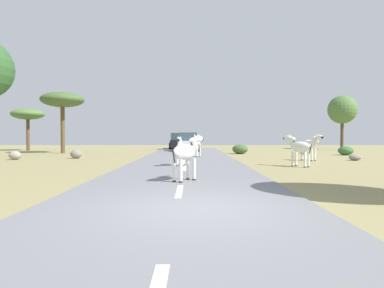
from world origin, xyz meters
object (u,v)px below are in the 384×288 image
Objects in this scene: zebra_3 at (297,147)px; bush_1 at (239,149)px; zebra_4 at (185,153)px; rock_3 at (353,157)px; tree_6 at (26,115)px; rock_0 at (74,154)px; zebra_1 at (195,145)px; bush_0 at (344,151)px; car_0 at (186,143)px; car_1 at (177,142)px; rock_1 at (302,152)px; tree_0 at (61,101)px; zebra_2 at (308,145)px; rock_2 at (13,155)px; tree_4 at (340,110)px; zebra_0 at (179,148)px.

bush_1 is at bearing 61.71° from zebra_3.
zebra_4 is 2.11× the size of rock_3.
tree_6 reaches higher than rock_0.
bush_0 is at bearing -2.84° from zebra_1.
tree_6 is (-15.94, 1.91, 2.73)m from car_0.
car_1 reaches higher than rock_1.
tree_6 is at bearing 165.32° from bush_0.
zebra_1 is 0.33× the size of car_0.
tree_0 is (-11.37, 5.48, 3.62)m from zebra_1.
car_0 is at bearing -80.40° from car_1.
zebra_1 is at bearing -50.39° from zebra_2.
zebra_4 is (-0.52, -12.02, 0.10)m from zebra_1.
bush_1 is 12.87m from rock_0.
bush_1 is (-1.22, 11.22, -0.56)m from zebra_3.
rock_0 is at bearing 17.08° from rock_2.
zebra_3 is at bearing 36.29° from zebra_2.
tree_6 is (-21.53, 16.81, 2.64)m from zebra_3.
tree_0 reaches higher than tree_6.
zebra_3 is at bearing -119.27° from tree_4.
tree_6 is 5.67× the size of rock_0.
tree_6 is 7.48× the size of rock_1.
rock_0 is at bearing -34.65° from zebra_0.
car_0 is 16.28m from tree_6.
zebra_2 is at bearing -29.05° from tree_6.
bush_1 is 1.73× the size of rock_2.
car_0 is (-0.19, 20.23, -0.12)m from zebra_4.
car_1 is 3.41× the size of bush_1.
bush_0 is (6.67, 9.42, -0.60)m from zebra_3.
zebra_3 is 22.81m from tree_4.
rock_3 is (21.07, -0.61, -0.09)m from rock_2.
rock_3 is (0.74, -7.16, 0.00)m from rock_1.
rock_3 is at bearing -31.52° from zebra_1.
tree_0 is (-9.57, -7.84, 3.64)m from car_1.
rock_0 is (3.39, -6.44, -4.20)m from tree_0.
tree_6 is at bearing 163.62° from zebra_4.
zebra_0 reaches higher than bush_0.
zebra_1 is 13.13m from tree_0.
zebra_1 is at bearing -84.78° from car_1.
zebra_4 is 2.08× the size of rock_0.
tree_6 is 29.40m from rock_3.
zebra_3 is 0.31× the size of tree_0.
car_0 is (-7.48, 11.10, -0.12)m from zebra_2.
tree_0 reaches higher than zebra_4.
tree_4 is 11.83m from bush_0.
bush_0 is at bearing 20.18° from zebra_3.
zebra_3 reaches higher than bush_0.
zebra_0 is at bearing -111.98° from bush_1.
zebra_4 is 2.75× the size of rock_1.
bush_0 is 1.56× the size of rock_0.
rock_2 is (-23.01, -4.76, -0.07)m from bush_0.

